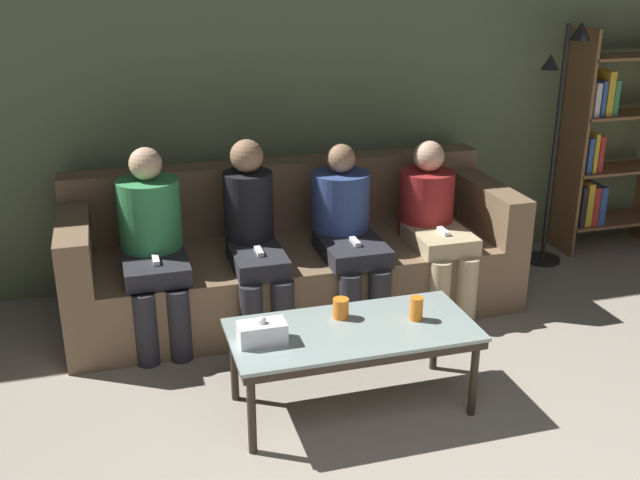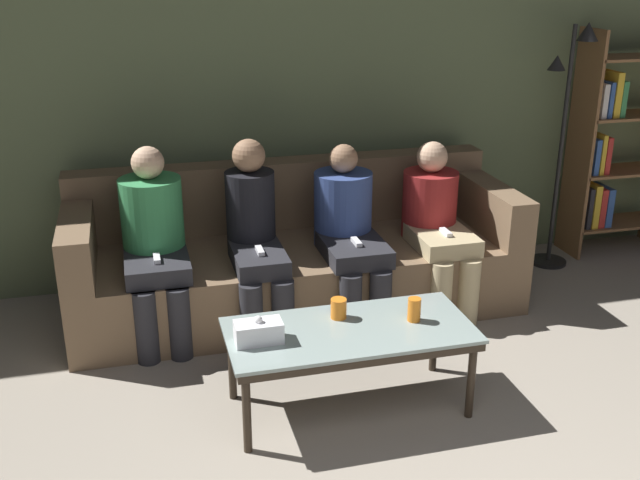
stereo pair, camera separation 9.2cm
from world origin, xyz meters
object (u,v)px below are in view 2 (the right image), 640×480
couch (294,258)px  seated_person_left_end (154,238)px  seated_person_mid_left (255,234)px  seated_person_mid_right (348,227)px  seated_person_right_end (436,221)px  standing_lamp (566,122)px  coffee_table (350,336)px  tissue_box (259,332)px  cup_near_right (414,310)px  cup_near_left (339,308)px  bookshelf (613,149)px

couch → seated_person_left_end: bearing=-166.5°
seated_person_mid_left → seated_person_mid_right: (0.57, 0.01, -0.02)m
seated_person_mid_right → seated_person_right_end: 0.57m
standing_lamp → seated_person_mid_right: bearing=-166.1°
coffee_table → seated_person_mid_right: bearing=73.8°
standing_lamp → seated_person_left_end: bearing=-172.1°
couch → tissue_box: 1.35m
coffee_table → seated_person_right_end: bearing=49.6°
cup_near_right → seated_person_left_end: (-1.18, 1.03, 0.10)m
seated_person_mid_left → seated_person_left_end: bearing=176.5°
seated_person_mid_left → seated_person_right_end: (1.14, 0.01, -0.03)m
cup_near_right → cup_near_left: bearing=160.7°
coffee_table → cup_near_left: bearing=99.0°
seated_person_left_end → seated_person_right_end: bearing=-0.7°
bookshelf → seated_person_mid_right: bearing=-165.7°
coffee_table → seated_person_mid_left: size_ratio=1.06×
bookshelf → coffee_table: bearing=-147.7°
couch → seated_person_mid_left: seated_person_mid_left is taller
tissue_box → bookshelf: (2.92, 1.58, 0.29)m
cup_near_right → standing_lamp: (1.64, 1.42, 0.55)m
cup_near_right → standing_lamp: standing_lamp is taller
coffee_table → cup_near_right: size_ratio=10.04×
seated_person_mid_right → seated_person_right_end: (0.57, 0.00, -0.01)m
coffee_table → standing_lamp: standing_lamp is taller
coffee_table → bookshelf: (2.48, 1.57, 0.39)m
tissue_box → seated_person_right_end: 1.67m
cup_near_left → cup_near_right: (0.35, -0.12, 0.01)m
cup_near_right → seated_person_mid_left: bearing=121.3°
cup_near_right → seated_person_left_end: size_ratio=0.11×
seated_person_mid_left → seated_person_mid_right: size_ratio=1.06×
coffee_table → seated_person_right_end: 1.34m
standing_lamp → seated_person_mid_right: size_ratio=1.61×
tissue_box → seated_person_left_end: size_ratio=0.20×
seated_person_left_end → coffee_table: bearing=-50.6°
bookshelf → standing_lamp: (-0.51, -0.14, 0.26)m
tissue_box → seated_person_mid_left: size_ratio=0.20×
seated_person_mid_left → bookshelf: bearing=11.6°
coffee_table → bookshelf: 2.96m
seated_person_mid_right → cup_near_left: bearing=-109.4°
couch → seated_person_mid_right: seated_person_mid_right is taller
bookshelf → couch: bearing=-172.5°
couch → bookshelf: bearing=7.5°
seated_person_mid_right → seated_person_mid_left: bearing=-178.9°
seated_person_left_end → seated_person_mid_left: (0.57, -0.04, -0.01)m
seated_person_mid_right → seated_person_right_end: seated_person_mid_right is taller
cup_near_right → bookshelf: size_ratio=0.07×
cup_near_right → bookshelf: bookshelf is taller
couch → seated_person_right_end: bearing=-14.8°
cup_near_left → standing_lamp: size_ratio=0.06×
cup_near_right → seated_person_right_end: 1.15m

